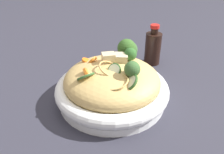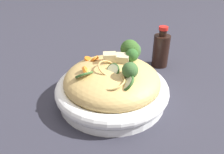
# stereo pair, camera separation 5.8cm
# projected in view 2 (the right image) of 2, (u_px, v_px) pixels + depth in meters

# --- Properties ---
(ground_plane) EXTENTS (3.00, 3.00, 0.00)m
(ground_plane) POSITION_uv_depth(u_px,v_px,m) (112.00, 99.00, 0.62)
(ground_plane) COLOR #2D2D39
(serving_bowl) EXTENTS (0.30, 0.30, 0.06)m
(serving_bowl) POSITION_uv_depth(u_px,v_px,m) (112.00, 91.00, 0.61)
(serving_bowl) COLOR white
(serving_bowl) RESTS_ON ground_plane
(noodle_heap) EXTENTS (0.25, 0.25, 0.10)m
(noodle_heap) POSITION_uv_depth(u_px,v_px,m) (112.00, 80.00, 0.59)
(noodle_heap) COLOR tan
(noodle_heap) RESTS_ON serving_bowl
(broccoli_florets) EXTENTS (0.14, 0.14, 0.06)m
(broccoli_florets) POSITION_uv_depth(u_px,v_px,m) (131.00, 54.00, 0.60)
(broccoli_florets) COLOR #95B16E
(broccoli_florets) RESTS_ON serving_bowl
(carrot_coins) EXTENTS (0.08, 0.09, 0.02)m
(carrot_coins) POSITION_uv_depth(u_px,v_px,m) (90.00, 63.00, 0.59)
(carrot_coins) COLOR orange
(carrot_coins) RESTS_ON serving_bowl
(zucchini_slices) EXTENTS (0.10, 0.14, 0.04)m
(zucchini_slices) POSITION_uv_depth(u_px,v_px,m) (107.00, 77.00, 0.53)
(zucchini_slices) COLOR beige
(zucchini_slices) RESTS_ON serving_bowl
(chicken_chunks) EXTENTS (0.07, 0.07, 0.03)m
(chicken_chunks) POSITION_uv_depth(u_px,v_px,m) (116.00, 59.00, 0.59)
(chicken_chunks) COLOR #C6B991
(chicken_chunks) RESTS_ON serving_bowl
(soy_sauce_bottle) EXTENTS (0.06, 0.06, 0.14)m
(soy_sauce_bottle) POSITION_uv_depth(u_px,v_px,m) (161.00, 50.00, 0.77)
(soy_sauce_bottle) COLOR black
(soy_sauce_bottle) RESTS_ON ground_plane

